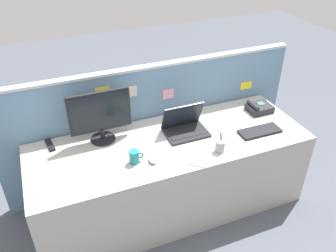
{
  "coord_description": "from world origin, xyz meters",
  "views": [
    {
      "loc": [
        -0.89,
        -2.15,
        2.38
      ],
      "look_at": [
        0.0,
        0.05,
        0.83
      ],
      "focal_mm": 37.67,
      "sensor_mm": 36.0,
      "label": 1
    }
  ],
  "objects_px": {
    "laptop": "(184,125)",
    "coffee_mug": "(135,157)",
    "desktop_monitor": "(100,115)",
    "desk_phone": "(259,108)",
    "computer_mouse_right_hand": "(153,160)",
    "tv_remote": "(50,145)",
    "pen_cup": "(220,146)",
    "cell_phone_white_slab": "(196,162)",
    "keyboard_main": "(260,131)"
  },
  "relations": [
    {
      "from": "desk_phone",
      "to": "cell_phone_white_slab",
      "type": "distance_m",
      "value": 0.99
    },
    {
      "from": "desk_phone",
      "to": "keyboard_main",
      "type": "relative_size",
      "value": 0.59
    },
    {
      "from": "cell_phone_white_slab",
      "to": "computer_mouse_right_hand",
      "type": "bearing_deg",
      "value": 106.71
    },
    {
      "from": "keyboard_main",
      "to": "computer_mouse_right_hand",
      "type": "relative_size",
      "value": 3.61
    },
    {
      "from": "pen_cup",
      "to": "cell_phone_white_slab",
      "type": "bearing_deg",
      "value": -165.08
    },
    {
      "from": "desktop_monitor",
      "to": "desk_phone",
      "type": "distance_m",
      "value": 1.46
    },
    {
      "from": "cell_phone_white_slab",
      "to": "coffee_mug",
      "type": "bearing_deg",
      "value": 108.76
    },
    {
      "from": "desktop_monitor",
      "to": "laptop",
      "type": "distance_m",
      "value": 0.7
    },
    {
      "from": "desktop_monitor",
      "to": "tv_remote",
      "type": "distance_m",
      "value": 0.47
    },
    {
      "from": "desk_phone",
      "to": "keyboard_main",
      "type": "height_order",
      "value": "desk_phone"
    },
    {
      "from": "laptop",
      "to": "pen_cup",
      "type": "distance_m",
      "value": 0.38
    },
    {
      "from": "tv_remote",
      "to": "desktop_monitor",
      "type": "bearing_deg",
      "value": -16.78
    },
    {
      "from": "computer_mouse_right_hand",
      "to": "pen_cup",
      "type": "xyz_separation_m",
      "value": [
        0.53,
        -0.07,
        0.03
      ]
    },
    {
      "from": "laptop",
      "to": "computer_mouse_right_hand",
      "type": "relative_size",
      "value": 3.52
    },
    {
      "from": "desktop_monitor",
      "to": "pen_cup",
      "type": "distance_m",
      "value": 0.97
    },
    {
      "from": "computer_mouse_right_hand",
      "to": "cell_phone_white_slab",
      "type": "height_order",
      "value": "computer_mouse_right_hand"
    },
    {
      "from": "desktop_monitor",
      "to": "keyboard_main",
      "type": "bearing_deg",
      "value": -17.8
    },
    {
      "from": "keyboard_main",
      "to": "pen_cup",
      "type": "height_order",
      "value": "pen_cup"
    },
    {
      "from": "keyboard_main",
      "to": "coffee_mug",
      "type": "relative_size",
      "value": 3.26
    },
    {
      "from": "desktop_monitor",
      "to": "laptop",
      "type": "relative_size",
      "value": 1.4
    },
    {
      "from": "laptop",
      "to": "cell_phone_white_slab",
      "type": "bearing_deg",
      "value": -102.58
    },
    {
      "from": "cell_phone_white_slab",
      "to": "laptop",
      "type": "bearing_deg",
      "value": 29.24
    },
    {
      "from": "keyboard_main",
      "to": "pen_cup",
      "type": "relative_size",
      "value": 2.12
    },
    {
      "from": "computer_mouse_right_hand",
      "to": "coffee_mug",
      "type": "distance_m",
      "value": 0.14
    },
    {
      "from": "cell_phone_white_slab",
      "to": "desktop_monitor",
      "type": "bearing_deg",
      "value": 87.16
    },
    {
      "from": "laptop",
      "to": "coffee_mug",
      "type": "relative_size",
      "value": 3.18
    },
    {
      "from": "pen_cup",
      "to": "desktop_monitor",
      "type": "bearing_deg",
      "value": 148.17
    },
    {
      "from": "coffee_mug",
      "to": "tv_remote",
      "type": "bearing_deg",
      "value": 141.41
    },
    {
      "from": "computer_mouse_right_hand",
      "to": "pen_cup",
      "type": "relative_size",
      "value": 0.59
    },
    {
      "from": "desktop_monitor",
      "to": "laptop",
      "type": "bearing_deg",
      "value": -12.73
    },
    {
      "from": "desktop_monitor",
      "to": "computer_mouse_right_hand",
      "type": "height_order",
      "value": "desktop_monitor"
    },
    {
      "from": "pen_cup",
      "to": "cell_phone_white_slab",
      "type": "distance_m",
      "value": 0.25
    },
    {
      "from": "keyboard_main",
      "to": "coffee_mug",
      "type": "xyz_separation_m",
      "value": [
        -1.1,
        0.01,
        0.04
      ]
    },
    {
      "from": "pen_cup",
      "to": "desk_phone",
      "type": "bearing_deg",
      "value": 32.43
    },
    {
      "from": "desk_phone",
      "to": "computer_mouse_right_hand",
      "type": "relative_size",
      "value": 2.15
    },
    {
      "from": "laptop",
      "to": "desk_phone",
      "type": "xyz_separation_m",
      "value": [
        0.78,
        0.05,
        -0.03
      ]
    },
    {
      "from": "keyboard_main",
      "to": "coffee_mug",
      "type": "height_order",
      "value": "coffee_mug"
    },
    {
      "from": "keyboard_main",
      "to": "cell_phone_white_slab",
      "type": "bearing_deg",
      "value": -165.47
    },
    {
      "from": "pen_cup",
      "to": "cell_phone_white_slab",
      "type": "height_order",
      "value": "pen_cup"
    },
    {
      "from": "desktop_monitor",
      "to": "keyboard_main",
      "type": "xyz_separation_m",
      "value": [
        1.25,
        -0.4,
        -0.22
      ]
    },
    {
      "from": "keyboard_main",
      "to": "cell_phone_white_slab",
      "type": "distance_m",
      "value": 0.7
    },
    {
      "from": "laptop",
      "to": "computer_mouse_right_hand",
      "type": "bearing_deg",
      "value": -144.35
    },
    {
      "from": "cell_phone_white_slab",
      "to": "coffee_mug",
      "type": "relative_size",
      "value": 1.3
    },
    {
      "from": "tv_remote",
      "to": "keyboard_main",
      "type": "bearing_deg",
      "value": -23.57
    },
    {
      "from": "laptop",
      "to": "coffee_mug",
      "type": "distance_m",
      "value": 0.57
    },
    {
      "from": "coffee_mug",
      "to": "laptop",
      "type": "bearing_deg",
      "value": 24.72
    },
    {
      "from": "computer_mouse_right_hand",
      "to": "cell_phone_white_slab",
      "type": "relative_size",
      "value": 0.7
    },
    {
      "from": "laptop",
      "to": "coffee_mug",
      "type": "xyz_separation_m",
      "value": [
        -0.51,
        -0.24,
        -0.01
      ]
    },
    {
      "from": "pen_cup",
      "to": "coffee_mug",
      "type": "xyz_separation_m",
      "value": [
        -0.66,
        0.12,
        0.0
      ]
    },
    {
      "from": "desktop_monitor",
      "to": "keyboard_main",
      "type": "relative_size",
      "value": 1.36
    }
  ]
}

